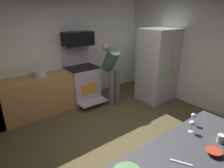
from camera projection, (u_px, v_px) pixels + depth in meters
name	position (u px, v px, depth m)	size (l,w,h in m)	color
ground_plane	(119.00, 142.00, 3.58)	(5.20, 4.80, 0.02)	brown
wall_back	(61.00, 53.00, 4.84)	(5.20, 0.12, 2.60)	silver
wall_right	(202.00, 55.00, 4.57)	(0.12, 4.80, 2.60)	silver
lower_cabinet_run	(34.00, 97.00, 4.36)	(2.40, 0.60, 0.90)	#B88147
oven_range	(82.00, 83.00, 5.05)	(0.76, 0.97, 1.48)	#BCB2BC
microwave	(78.00, 39.00, 4.71)	(0.74, 0.38, 0.34)	black
refrigerator	(158.00, 65.00, 5.05)	(0.89, 0.77, 1.89)	silver
person_cook	(112.00, 69.00, 4.79)	(0.31, 0.58, 1.55)	slate
mixing_bowl_small	(214.00, 152.00, 1.97)	(0.16, 0.16, 0.05)	red
wine_glass_near	(194.00, 116.00, 2.46)	(0.06, 0.06, 0.16)	silver
wine_glass_extra	(192.00, 124.00, 2.30)	(0.07, 0.07, 0.16)	silver
mug_coffee	(221.00, 139.00, 2.14)	(0.08, 0.08, 0.09)	silver
knife_chef	(181.00, 162.00, 1.86)	(0.21, 0.02, 0.01)	#B7BABF
stock_pot	(39.00, 74.00, 4.28)	(0.28, 0.28, 0.14)	#BDBBC3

